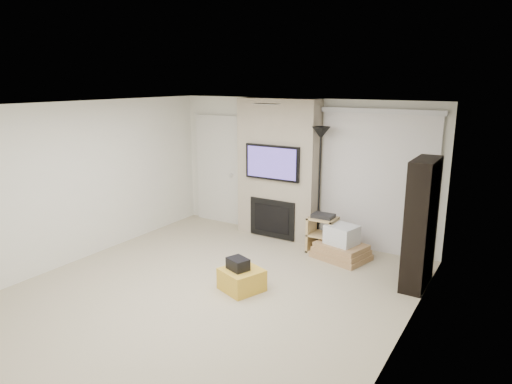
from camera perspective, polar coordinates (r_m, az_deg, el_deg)
The scene contains 15 objects.
floor at distance 6.39m, azimuth -5.73°, elevation -12.30°, with size 5.00×5.50×0.00m, color #BDB091.
ceiling at distance 5.75m, azimuth -6.34°, elevation 10.67°, with size 5.00×5.50×0.00m, color white.
wall_back at distance 8.25m, azimuth 5.62°, elevation 2.88°, with size 5.00×2.50×0.00m, color white.
wall_left at distance 7.69m, azimuth -21.03°, elevation 1.21°, with size 5.50×2.50×0.00m, color white.
wall_right at distance 4.91m, azimuth 17.99°, elevation -5.37°, with size 5.50×2.50×0.00m, color white.
hvac_vent at distance 6.19m, azimuth 1.26°, elevation 10.95°, with size 0.35×0.18×0.01m, color silver.
ottoman at distance 6.36m, azimuth -1.79°, elevation -10.88°, with size 0.50×0.50×0.30m, color gold.
black_bag at distance 6.27m, azimuth -2.27°, elevation -8.97°, with size 0.28×0.22×0.16m, color black.
fireplace_wall at distance 8.22m, azimuth 2.78°, elevation 2.80°, with size 1.50×0.47×2.50m.
entry_door at distance 9.16m, azimuth -4.70°, elevation 2.76°, with size 1.02×0.11×2.14m.
vertical_blinds at distance 7.70m, azimuth 14.87°, elevation 1.87°, with size 1.98×0.10×2.37m.
floor_lamp at distance 7.63m, azimuth 8.03°, elevation 4.80°, with size 0.31×0.31×2.07m.
av_stand at distance 7.69m, azimuth 8.32°, elevation -4.99°, with size 0.45×0.38×0.66m.
box_stack at distance 7.51m, azimuth 10.61°, elevation -6.65°, with size 0.96×0.81×0.55m.
bookshelf at distance 6.62m, azimuth 19.91°, elevation -3.76°, with size 0.30×0.80×1.80m.
Camera 1 is at (3.50, -4.55, 2.81)m, focal length 32.00 mm.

